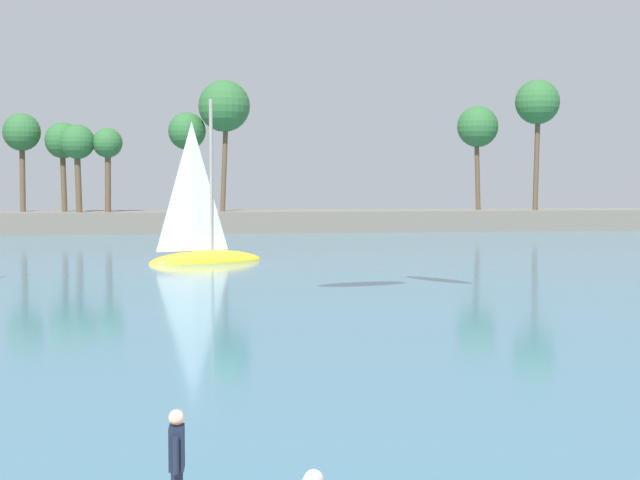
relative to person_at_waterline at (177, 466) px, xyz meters
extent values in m
cube|color=teal|center=(0.45, 55.48, -0.86)|extent=(220.00, 108.68, 0.06)
cube|color=slate|center=(0.45, 69.82, 0.01)|extent=(90.86, 6.00, 1.80)
cylinder|color=brown|center=(3.63, 68.72, 5.19)|extent=(0.77, 0.57, 8.59)
sphere|color=#2D6633|center=(3.63, 68.72, 9.48)|extent=(4.19, 4.19, 4.19)
cylinder|color=brown|center=(30.01, 68.39, 5.47)|extent=(0.48, 0.73, 9.15)
sphere|color=#2D6633|center=(30.01, 68.39, 10.04)|extent=(3.76, 3.76, 3.76)
cylinder|color=brown|center=(-12.69, 70.80, 4.13)|extent=(0.46, 0.63, 6.47)
sphere|color=#2D6633|center=(-12.69, 70.80, 7.36)|extent=(3.06, 3.06, 3.06)
cylinder|color=brown|center=(0.62, 69.88, 4.19)|extent=(0.69, 0.46, 6.59)
sphere|color=#2D6633|center=(0.62, 69.88, 7.48)|extent=(3.08, 3.08, 3.08)
cylinder|color=brown|center=(-9.39, 70.29, 3.80)|extent=(0.56, 0.55, 5.80)
sphere|color=#2D6633|center=(-9.39, 70.29, 6.69)|extent=(2.92, 2.92, 2.92)
cylinder|color=brown|center=(-5.69, 68.32, 3.68)|extent=(0.54, 0.63, 5.56)
sphere|color=#2D6633|center=(-5.69, 68.32, 6.45)|extent=(2.38, 2.38, 2.38)
cylinder|color=brown|center=(-8.03, 68.33, 3.71)|extent=(0.61, 0.54, 5.63)
sphere|color=#2D6633|center=(-8.03, 68.33, 6.52)|extent=(2.74, 2.74, 2.74)
cylinder|color=brown|center=(25.15, 69.49, 4.45)|extent=(0.72, 0.64, 7.11)
sphere|color=#2D6633|center=(25.15, 69.49, 7.99)|extent=(3.49, 3.49, 3.49)
cube|color=#141E33|center=(0.00, 0.00, 0.26)|extent=(0.22, 0.35, 0.58)
sphere|color=beige|center=(0.00, 0.00, 0.67)|extent=(0.21, 0.21, 0.21)
cylinder|color=#141E33|center=(0.01, 0.23, 0.22)|extent=(0.09, 0.09, 0.50)
cylinder|color=#141E33|center=(-0.01, -0.23, 0.22)|extent=(0.09, 0.09, 0.50)
ellipsoid|color=yellow|center=(1.41, 40.99, -0.83)|extent=(6.79, 4.17, 1.30)
cylinder|color=gray|center=(1.71, 41.11, 3.89)|extent=(0.20, 0.20, 8.15)
pyramid|color=white|center=(0.68, 40.71, 3.28)|extent=(2.81, 1.24, 6.93)
camera|label=1|loc=(0.09, -13.27, 3.89)|focal=56.16mm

